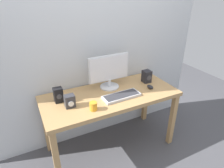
# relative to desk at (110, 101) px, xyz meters

# --- Properties ---
(ground_plane) EXTENTS (6.00, 6.00, 0.00)m
(ground_plane) POSITION_rel_desk_xyz_m (0.00, 0.00, -0.66)
(ground_plane) COLOR #4C4C51
(wall_back) EXTENTS (2.78, 0.04, 3.00)m
(wall_back) POSITION_rel_desk_xyz_m (0.00, 0.36, 0.84)
(wall_back) COLOR silver
(wall_back) RESTS_ON ground_plane
(desk) EXTENTS (1.48, 0.65, 0.74)m
(desk) POSITION_rel_desk_xyz_m (0.00, 0.00, 0.00)
(desk) COLOR tan
(desk) RESTS_ON ground_plane
(monitor) EXTENTS (0.49, 0.22, 0.39)m
(monitor) POSITION_rel_desk_xyz_m (0.06, 0.16, 0.28)
(monitor) COLOR silver
(monitor) RESTS_ON desk
(keyboard_primary) EXTENTS (0.41, 0.16, 0.03)m
(keyboard_primary) POSITION_rel_desk_xyz_m (0.08, -0.11, 0.10)
(keyboard_primary) COLOR silver
(keyboard_primary) RESTS_ON desk
(mouse) EXTENTS (0.06, 0.09, 0.04)m
(mouse) POSITION_rel_desk_xyz_m (0.47, -0.08, 0.10)
(mouse) COLOR #232328
(mouse) RESTS_ON desk
(speaker_right) EXTENTS (0.09, 0.10, 0.15)m
(speaker_right) POSITION_rel_desk_xyz_m (0.53, 0.08, 0.16)
(speaker_right) COLOR #232328
(speaker_right) RESTS_ON desk
(speaker_left) EXTENTS (0.09, 0.08, 0.15)m
(speaker_left) POSITION_rel_desk_xyz_m (-0.54, 0.10, 0.16)
(speaker_left) COLOR black
(speaker_left) RESTS_ON desk
(audio_controller) EXTENTS (0.10, 0.09, 0.13)m
(audio_controller) POSITION_rel_desk_xyz_m (-0.46, -0.05, 0.15)
(audio_controller) COLOR #333338
(audio_controller) RESTS_ON desk
(coffee_mug) EXTENTS (0.07, 0.07, 0.08)m
(coffee_mug) POSITION_rel_desk_xyz_m (-0.28, -0.20, 0.13)
(coffee_mug) COLOR orange
(coffee_mug) RESTS_ON desk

